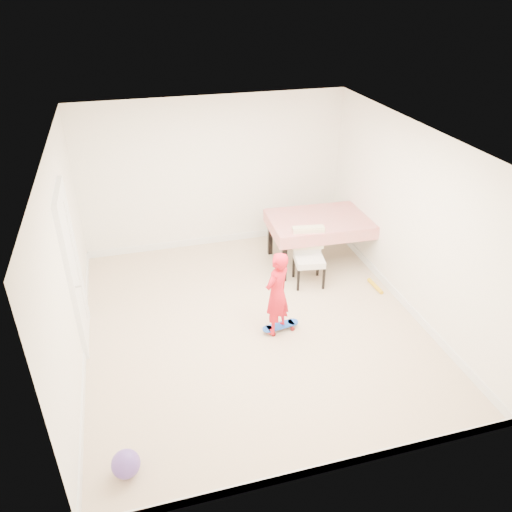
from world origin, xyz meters
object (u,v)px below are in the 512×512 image
object	(u,v)px
balloon	(126,464)
dining_table	(322,240)
skateboard	(280,327)
child	(277,295)
dining_chair	(309,258)

from	to	relation	value
balloon	dining_table	bearing A→B (deg)	44.97
skateboard	child	size ratio (longest dim) A/B	0.45
dining_chair	skateboard	size ratio (longest dim) A/B	1.69
dining_table	skateboard	bearing A→B (deg)	-124.65
dining_table	balloon	distance (m)	4.75
child	balloon	world-z (taller)	child
dining_table	skateboard	xyz separation A→B (m)	(-1.22, -1.60, -0.37)
dining_chair	dining_table	bearing A→B (deg)	61.40
dining_chair	balloon	distance (m)	4.03
dining_table	balloon	xyz separation A→B (m)	(-3.35, -3.35, -0.27)
skateboard	balloon	xyz separation A→B (m)	(-2.13, -1.75, 0.10)
balloon	skateboard	bearing A→B (deg)	39.45
dining_chair	balloon	bearing A→B (deg)	-127.52
dining_table	skateboard	distance (m)	2.05
dining_chair	skateboard	xyz separation A→B (m)	(-0.78, -1.02, -0.41)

